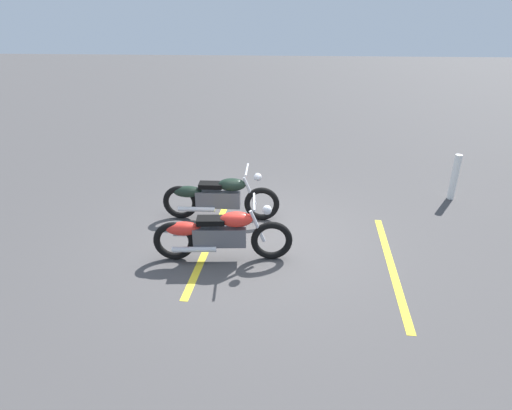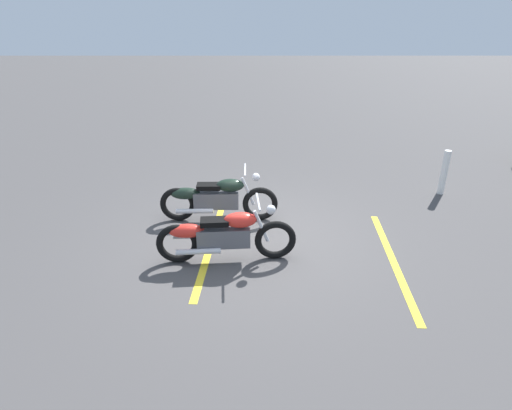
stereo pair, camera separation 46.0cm
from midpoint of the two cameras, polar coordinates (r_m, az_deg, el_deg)
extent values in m
plane|color=#474444|center=(7.64, -1.72, -4.45)|extent=(60.00, 60.00, 0.00)
torus|color=black|center=(6.90, 0.56, -4.70)|extent=(0.68, 0.16, 0.67)
torus|color=black|center=(6.95, -12.40, -5.10)|extent=(0.68, 0.16, 0.67)
cube|color=#59595E|center=(6.84, -6.40, -4.33)|extent=(0.85, 0.28, 0.32)
ellipsoid|color=red|center=(6.70, -4.21, -2.02)|extent=(0.54, 0.32, 0.24)
ellipsoid|color=red|center=(6.82, -11.25, -3.43)|extent=(0.58, 0.28, 0.22)
cube|color=black|center=(6.72, -7.62, -2.28)|extent=(0.46, 0.27, 0.09)
cylinder|color=silver|center=(6.76, -1.38, -2.86)|extent=(0.27, 0.08, 0.56)
cylinder|color=silver|center=(6.57, -1.85, 0.40)|extent=(0.08, 0.62, 0.04)
sphere|color=silver|center=(6.64, -0.11, -0.64)|extent=(0.15, 0.15, 0.15)
cylinder|color=silver|center=(6.83, -9.73, -6.17)|extent=(0.70, 0.14, 0.09)
torus|color=black|center=(8.13, -1.20, 0.14)|extent=(0.67, 0.12, 0.67)
torus|color=black|center=(8.28, -12.06, 0.04)|extent=(0.67, 0.12, 0.67)
cube|color=#59595E|center=(8.14, -7.06, 0.63)|extent=(0.84, 0.23, 0.32)
ellipsoid|color=black|center=(7.99, -5.24, 2.61)|extent=(0.52, 0.29, 0.24)
ellipsoid|color=black|center=(8.16, -11.09, 1.49)|extent=(0.56, 0.25, 0.22)
cube|color=black|center=(8.04, -8.08, 2.44)|extent=(0.44, 0.25, 0.09)
cylinder|color=silver|center=(8.02, -2.86, 1.81)|extent=(0.27, 0.06, 0.56)
cylinder|color=silver|center=(7.87, -3.29, 4.65)|extent=(0.05, 0.62, 0.04)
sphere|color=silver|center=(7.91, -1.81, 3.71)|extent=(0.15, 0.15, 0.15)
cylinder|color=silver|center=(8.13, -9.89, -0.83)|extent=(0.70, 0.10, 0.09)
cylinder|color=white|center=(9.99, 22.41, 4.03)|extent=(0.14, 0.14, 0.98)
cube|color=yellow|center=(7.48, -7.96, -5.37)|extent=(0.30, 3.20, 0.01)
cube|color=yellow|center=(7.27, 15.92, -7.15)|extent=(0.30, 3.20, 0.01)
camera|label=1|loc=(0.23, 88.20, 0.84)|focal=30.09mm
camera|label=2|loc=(0.23, -91.80, -0.84)|focal=30.09mm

